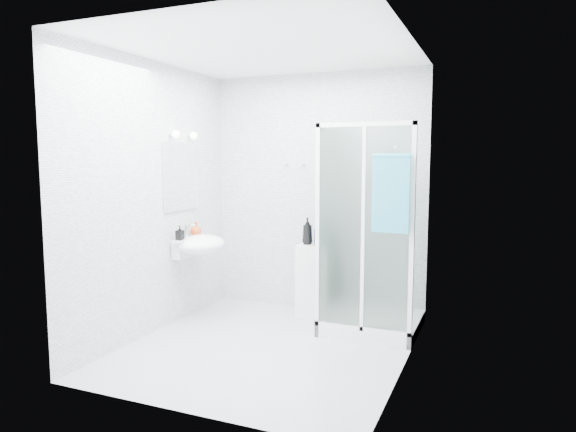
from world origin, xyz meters
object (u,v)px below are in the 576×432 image
at_px(wall_basin, 199,245).
at_px(storage_cabinet, 313,280).
at_px(shampoo_bottle_b, 320,233).
at_px(soap_dispenser_black, 180,233).
at_px(soap_dispenser_orange, 196,229).
at_px(shampoo_bottle_a, 307,231).
at_px(hand_towel, 391,192).
at_px(shower_enclosure, 363,286).

bearing_deg(wall_basin, storage_cabinet, 30.07).
distance_m(shampoo_bottle_b, soap_dispenser_black, 1.46).
relative_size(wall_basin, soap_dispenser_orange, 3.71).
bearing_deg(soap_dispenser_orange, storage_cabinet, 21.81).
xyz_separation_m(storage_cabinet, soap_dispenser_orange, (-1.16, -0.47, 0.55)).
bearing_deg(shampoo_bottle_a, soap_dispenser_black, -145.29).
distance_m(storage_cabinet, shampoo_bottle_b, 0.52).
xyz_separation_m(storage_cabinet, soap_dispenser_black, (-1.16, -0.76, 0.55)).
bearing_deg(shampoo_bottle_a, wall_basin, -148.40).
distance_m(wall_basin, storage_cabinet, 1.27).
relative_size(wall_basin, shampoo_bottle_a, 1.95).
bearing_deg(soap_dispenser_black, wall_basin, 52.41).
height_order(shampoo_bottle_a, soap_dispenser_orange, shampoo_bottle_a).
bearing_deg(shampoo_bottle_a, hand_towel, -33.92).
distance_m(shampoo_bottle_a, shampoo_bottle_b, 0.14).
xyz_separation_m(shower_enclosure, shampoo_bottle_b, (-0.55, 0.30, 0.45)).
relative_size(shower_enclosure, wall_basin, 3.57).
distance_m(shower_enclosure, soap_dispenser_orange, 1.85).
height_order(wall_basin, storage_cabinet, wall_basin).
relative_size(wall_basin, shampoo_bottle_b, 2.18).
bearing_deg(wall_basin, hand_towel, -2.45).
relative_size(storage_cabinet, shampoo_bottle_b, 3.00).
xyz_separation_m(shower_enclosure, soap_dispenser_black, (-1.78, -0.48, 0.49)).
distance_m(shampoo_bottle_a, soap_dispenser_black, 1.33).
relative_size(wall_basin, hand_towel, 0.82).
distance_m(wall_basin, shampoo_bottle_b, 1.27).
bearing_deg(hand_towel, soap_dispenser_orange, 174.01).
relative_size(hand_towel, soap_dispenser_black, 4.66).
relative_size(hand_towel, shampoo_bottle_b, 2.66).
relative_size(shampoo_bottle_b, soap_dispenser_orange, 1.70).
xyz_separation_m(shampoo_bottle_a, shampoo_bottle_b, (0.13, 0.02, -0.01)).
relative_size(hand_towel, soap_dispenser_orange, 4.53).
bearing_deg(soap_dispenser_orange, soap_dispenser_black, -90.00).
relative_size(shower_enclosure, shampoo_bottle_a, 6.97).
bearing_deg(wall_basin, shampoo_bottle_a, 31.60).
distance_m(shower_enclosure, shampoo_bottle_a, 0.88).
xyz_separation_m(wall_basin, soap_dispenser_orange, (-0.12, 0.14, 0.14)).
xyz_separation_m(wall_basin, shampoo_bottle_b, (1.10, 0.62, 0.10)).
height_order(shampoo_bottle_b, soap_dispenser_black, shampoo_bottle_b).
height_order(hand_towel, soap_dispenser_orange, hand_towel).
distance_m(shower_enclosure, shampoo_bottle_b, 0.78).
height_order(shampoo_bottle_b, soap_dispenser_orange, shampoo_bottle_b).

